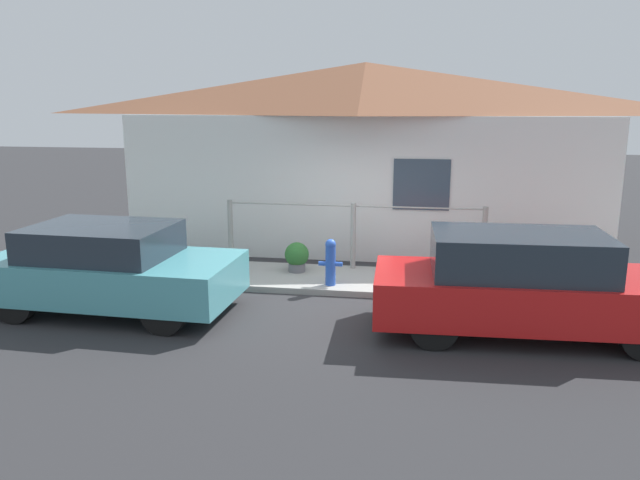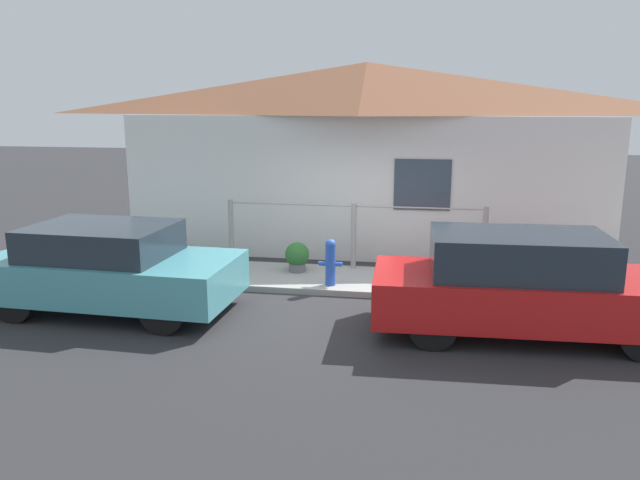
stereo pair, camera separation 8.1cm
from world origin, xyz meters
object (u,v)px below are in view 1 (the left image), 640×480
Objects in this scene: fire_hydrant at (331,261)px; potted_plant_near_hydrant at (297,256)px; car_left at (110,268)px; car_right at (526,285)px.

potted_plant_near_hydrant is (-0.74, 0.75, -0.13)m from fire_hydrant.
potted_plant_near_hydrant is at bearing 45.37° from car_left.
car_right is (6.20, -0.00, 0.03)m from car_left.
fire_hydrant is at bearing 28.24° from car_left.
car_left is at bearing -153.79° from fire_hydrant.
car_right reaches higher than fire_hydrant.
car_right reaches higher than car_left.
car_right is 5.33× the size of fire_hydrant.
fire_hydrant is (-2.98, 1.59, -0.19)m from car_right.
fire_hydrant is 1.47× the size of potted_plant_near_hydrant.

